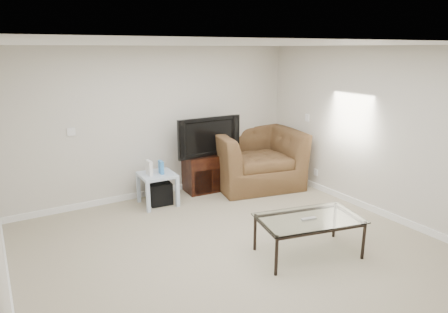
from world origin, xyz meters
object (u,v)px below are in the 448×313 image
side_table (158,189)px  recliner (255,149)px  television (206,136)px  subwoofer (159,193)px  tv_stand (206,172)px  coffee_table (308,236)px

side_table → recliner: size_ratio=0.35×
television → recliner: (0.90, -0.20, -0.31)m
side_table → subwoofer: (0.03, 0.02, -0.08)m
tv_stand → television: 0.67m
subwoofer → recliner: bearing=-0.6°
side_table → subwoofer: size_ratio=1.53×
tv_stand → recliner: 0.99m
side_table → subwoofer: 0.09m
side_table → recliner: recliner is taller
subwoofer → recliner: (1.87, -0.02, 0.50)m
subwoofer → recliner: 1.94m
television → side_table: television is taller
side_table → coffee_table: size_ratio=0.44×
recliner → tv_stand: bearing=177.2°
television → subwoofer: size_ratio=3.09×
subwoofer → recliner: size_ratio=0.23×
side_table → coffee_table: bearing=-68.9°
television → side_table: (-1.01, -0.20, -0.73)m
subwoofer → coffee_table: coffee_table is taller
side_table → television: bearing=11.0°
tv_stand → side_table: size_ratio=1.44×
television → subwoofer: 1.28m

